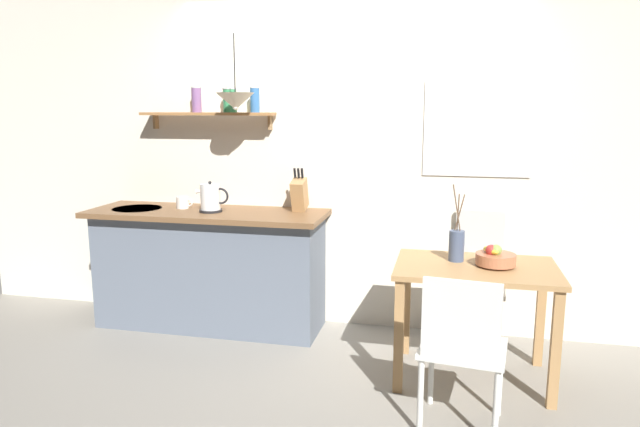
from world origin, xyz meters
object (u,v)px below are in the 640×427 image
object	(u,v)px
dining_table	(475,285)
twig_vase	(457,245)
knife_block	(299,194)
dining_chair_near	(462,344)
pendant_lamp	(235,101)
dining_chair_far	(477,273)
coffee_mug_by_sink	(183,202)
electric_kettle	(211,198)
fruit_bowl	(495,257)

from	to	relation	value
dining_table	twig_vase	bearing A→B (deg)	143.42
knife_block	dining_chair_near	bearing A→B (deg)	-46.14
dining_table	pendant_lamp	size ratio (longest dim) A/B	1.85
dining_table	dining_chair_far	size ratio (longest dim) A/B	1.02
dining_chair_far	knife_block	size ratio (longest dim) A/B	2.90
coffee_mug_by_sink	pendant_lamp	world-z (taller)	pendant_lamp
electric_kettle	pendant_lamp	world-z (taller)	pendant_lamp
coffee_mug_by_sink	dining_chair_far	bearing A→B (deg)	1.74
electric_kettle	dining_chair_far	bearing A→B (deg)	4.80
twig_vase	pendant_lamp	world-z (taller)	pendant_lamp
dining_chair_far	electric_kettle	world-z (taller)	electric_kettle
knife_block	dining_table	bearing A→B (deg)	-24.52
pendant_lamp	dining_chair_near	bearing A→B (deg)	-33.17
twig_vase	coffee_mug_by_sink	world-z (taller)	twig_vase
twig_vase	coffee_mug_by_sink	size ratio (longest dim) A/B	3.61
fruit_bowl	electric_kettle	size ratio (longest dim) A/B	0.94
coffee_mug_by_sink	pendant_lamp	size ratio (longest dim) A/B	0.25
knife_block	pendant_lamp	xyz separation A→B (m)	(-0.42, -0.19, 0.69)
dining_table	fruit_bowl	world-z (taller)	fruit_bowl
electric_kettle	coffee_mug_by_sink	bearing A→B (deg)	160.74
dining_table	knife_block	bearing A→B (deg)	155.48
electric_kettle	knife_block	xyz separation A→B (m)	(0.65, 0.16, 0.03)
dining_table	dining_chair_near	bearing A→B (deg)	-97.39
knife_block	pendant_lamp	world-z (taller)	pendant_lamp
pendant_lamp	twig_vase	bearing A→B (deg)	-10.97
dining_chair_far	twig_vase	bearing A→B (deg)	-108.29
fruit_bowl	twig_vase	distance (m)	0.25
twig_vase	fruit_bowl	bearing A→B (deg)	-19.30
fruit_bowl	coffee_mug_by_sink	world-z (taller)	coffee_mug_by_sink
dining_chair_near	dining_chair_far	world-z (taller)	dining_chair_far
fruit_bowl	pendant_lamp	bearing A→B (deg)	167.93
knife_block	dining_chair_far	bearing A→B (deg)	0.12
dining_chair_far	knife_block	world-z (taller)	knife_block
fruit_bowl	pendant_lamp	size ratio (longest dim) A/B	0.46
dining_chair_near	twig_vase	xyz separation A→B (m)	(-0.04, 0.75, 0.35)
dining_table	electric_kettle	size ratio (longest dim) A/B	3.82
fruit_bowl	coffee_mug_by_sink	bearing A→B (deg)	167.59
knife_block	fruit_bowl	bearing A→B (deg)	-22.46
fruit_bowl	dining_chair_near	bearing A→B (deg)	-106.27
pendant_lamp	dining_chair_far	bearing A→B (deg)	6.23
dining_chair_near	coffee_mug_by_sink	xyz separation A→B (m)	(-2.12, 1.18, 0.48)
fruit_bowl	twig_vase	size ratio (longest dim) A/B	0.50
electric_kettle	pendant_lamp	distance (m)	0.75
dining_table	dining_chair_far	xyz separation A→B (m)	(0.04, 0.59, -0.09)
dining_table	knife_block	world-z (taller)	knife_block
coffee_mug_by_sink	twig_vase	bearing A→B (deg)	-11.61
fruit_bowl	pendant_lamp	distance (m)	2.08
coffee_mug_by_sink	pendant_lamp	xyz separation A→B (m)	(0.50, -0.12, 0.77)
twig_vase	electric_kettle	size ratio (longest dim) A/B	1.90
dining_table	dining_chair_far	distance (m)	0.60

